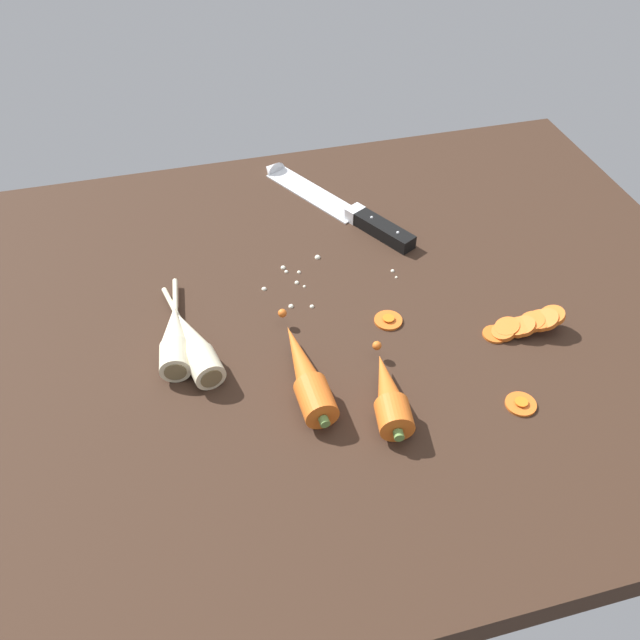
% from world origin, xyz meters
% --- Properties ---
extents(ground_plane, '(1.20, 0.90, 0.04)m').
position_xyz_m(ground_plane, '(0.00, 0.00, -0.02)').
color(ground_plane, '#332116').
extents(chefs_knife, '(0.20, 0.32, 0.04)m').
position_xyz_m(chefs_knife, '(0.09, 0.26, 0.01)').
color(chefs_knife, silver).
rests_on(chefs_knife, ground_plane).
extents(whole_carrot, '(0.05, 0.20, 0.04)m').
position_xyz_m(whole_carrot, '(-0.04, -0.11, 0.02)').
color(whole_carrot, '#D6601E').
rests_on(whole_carrot, ground_plane).
extents(whole_carrot_second, '(0.06, 0.15, 0.04)m').
position_xyz_m(whole_carrot_second, '(0.05, -0.17, 0.02)').
color(whole_carrot_second, '#D6601E').
rests_on(whole_carrot_second, ground_plane).
extents(parsnip_front, '(0.06, 0.20, 0.04)m').
position_xyz_m(parsnip_front, '(-0.17, -0.03, 0.02)').
color(parsnip_front, beige).
rests_on(parsnip_front, ground_plane).
extents(parsnip_mid_left, '(0.05, 0.19, 0.04)m').
position_xyz_m(parsnip_mid_left, '(-0.19, -0.01, 0.02)').
color(parsnip_mid_left, beige).
rests_on(parsnip_mid_left, ground_plane).
extents(carrot_slice_stack, '(0.11, 0.04, 0.03)m').
position_xyz_m(carrot_slice_stack, '(0.27, -0.10, 0.01)').
color(carrot_slice_stack, '#D6601E').
rests_on(carrot_slice_stack, ground_plane).
extents(carrot_slice_stray_near, '(0.04, 0.04, 0.01)m').
position_xyz_m(carrot_slice_stray_near, '(0.09, -0.03, 0.00)').
color(carrot_slice_stray_near, '#D6601E').
rests_on(carrot_slice_stray_near, ground_plane).
extents(carrot_slice_stray_mid, '(0.04, 0.04, 0.01)m').
position_xyz_m(carrot_slice_stray_mid, '(0.20, -0.21, 0.00)').
color(carrot_slice_stray_mid, '#D6601E').
rests_on(carrot_slice_stray_mid, ground_plane).
extents(mince_crumbs, '(0.20, 0.11, 0.01)m').
position_xyz_m(mince_crumbs, '(0.00, 0.09, 0.00)').
color(mince_crumbs, silver).
rests_on(mince_crumbs, ground_plane).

